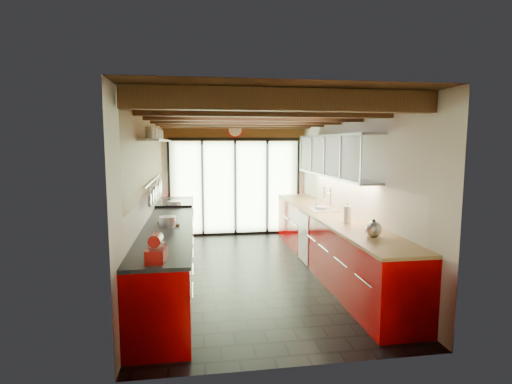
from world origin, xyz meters
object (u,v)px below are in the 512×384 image
at_px(stand_mixer, 156,250).
at_px(paper_towel, 348,215).
at_px(bowl, 322,208).
at_px(kettle, 374,228).
at_px(soap_bottle, 318,203).

bearing_deg(stand_mixer, paper_towel, 30.42).
xyz_separation_m(paper_towel, bowl, (0.00, 1.19, -0.09)).
bearing_deg(bowl, paper_towel, -90.00).
distance_m(kettle, bowl, 2.04).
relative_size(kettle, bowl, 1.21).
xyz_separation_m(kettle, bowl, (-0.00, 2.04, -0.08)).
bearing_deg(paper_towel, stand_mixer, -149.58).
height_order(kettle, soap_bottle, kettle).
relative_size(stand_mixer, bowl, 1.42).
distance_m(paper_towel, soap_bottle, 1.40).
height_order(stand_mixer, soap_bottle, stand_mixer).
bearing_deg(kettle, paper_towel, 90.00).
relative_size(kettle, soap_bottle, 1.54).
bearing_deg(soap_bottle, stand_mixer, -131.32).
xyz_separation_m(stand_mixer, soap_bottle, (2.54, 2.89, -0.02)).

